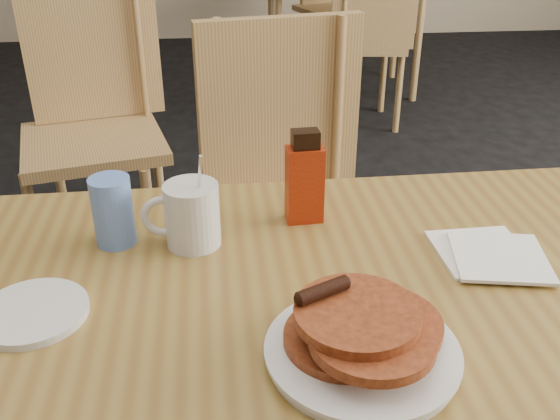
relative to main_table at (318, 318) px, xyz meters
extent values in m
cube|color=olive|center=(0.00, 0.00, 0.02)|extent=(1.23, 0.83, 0.04)
cube|color=tan|center=(0.00, 0.00, 0.01)|extent=(1.27, 0.87, 0.02)
cylinder|color=tan|center=(0.53, 0.33, -0.35)|extent=(0.04, 0.04, 0.71)
cylinder|color=tan|center=(0.23, 3.12, -0.35)|extent=(0.04, 0.04, 0.71)
cylinder|color=tan|center=(1.12, 3.65, -0.35)|extent=(0.04, 0.04, 0.71)
cube|color=tan|center=(0.02, 0.65, -0.23)|extent=(0.53, 0.53, 0.04)
cube|color=tan|center=(0.02, 0.86, 0.04)|extent=(0.45, 0.12, 0.49)
cylinder|color=tan|center=(-0.16, 0.47, -0.48)|extent=(0.04, 0.04, 0.46)
cylinder|color=tan|center=(0.21, 0.84, -0.48)|extent=(0.04, 0.04, 0.46)
cube|color=tan|center=(0.69, 4.02, -0.28)|extent=(0.51, 0.51, 0.04)
cylinder|color=tan|center=(0.53, 3.86, -0.51)|extent=(0.04, 0.04, 0.41)
cylinder|color=tan|center=(0.85, 4.18, -0.51)|extent=(0.04, 0.04, 0.41)
cube|color=tan|center=(0.68, 2.74, -0.24)|extent=(0.49, 0.49, 0.04)
cube|color=tan|center=(0.68, 2.54, 0.03)|extent=(0.44, 0.09, 0.48)
cylinder|color=tan|center=(0.51, 2.57, -0.48)|extent=(0.04, 0.04, 0.45)
cylinder|color=tan|center=(0.86, 2.92, -0.48)|extent=(0.04, 0.04, 0.45)
cube|color=tan|center=(-0.58, 1.29, -0.21)|extent=(0.57, 0.57, 0.04)
cube|color=tan|center=(-0.58, 1.50, 0.07)|extent=(0.46, 0.15, 0.51)
cylinder|color=tan|center=(-0.77, 1.10, -0.47)|extent=(0.04, 0.04, 0.48)
cylinder|color=tan|center=(-0.39, 1.48, -0.47)|extent=(0.04, 0.04, 0.48)
cylinder|color=silver|center=(0.04, -0.14, 0.05)|extent=(0.25, 0.25, 0.02)
cylinder|color=silver|center=(0.04, -0.14, 0.06)|extent=(0.26, 0.26, 0.01)
cylinder|color=#9C4420|center=(0.01, -0.13, 0.07)|extent=(0.16, 0.16, 0.01)
cylinder|color=#9C4420|center=(0.06, -0.12, 0.08)|extent=(0.16, 0.16, 0.01)
cylinder|color=#9C4420|center=(0.04, -0.17, 0.10)|extent=(0.16, 0.16, 0.01)
cylinder|color=#9C4420|center=(0.03, -0.14, 0.11)|extent=(0.16, 0.16, 0.01)
cylinder|color=black|center=(-0.01, -0.11, 0.13)|extent=(0.08, 0.05, 0.02)
cylinder|color=silver|center=(-0.19, 0.17, 0.10)|extent=(0.09, 0.09, 0.11)
torus|color=silver|center=(-0.24, 0.17, 0.10)|extent=(0.08, 0.01, 0.08)
cylinder|color=black|center=(-0.19, 0.17, 0.14)|extent=(0.08, 0.08, 0.01)
cylinder|color=silver|center=(-0.18, 0.17, 0.14)|extent=(0.02, 0.06, 0.16)
cube|color=maroon|center=(0.01, 0.24, 0.11)|extent=(0.07, 0.05, 0.14)
cube|color=black|center=(0.01, 0.24, 0.20)|extent=(0.05, 0.04, 0.03)
cube|color=white|center=(0.29, 0.09, 0.04)|extent=(0.15, 0.15, 0.01)
cube|color=white|center=(0.31, 0.07, 0.05)|extent=(0.17, 0.17, 0.01)
cylinder|color=#5F89E0|center=(-0.33, 0.19, 0.10)|extent=(0.09, 0.09, 0.12)
cylinder|color=silver|center=(-0.42, -0.01, 0.05)|extent=(0.17, 0.17, 0.01)
camera|label=1|loc=(-0.13, -0.76, 0.60)|focal=40.00mm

